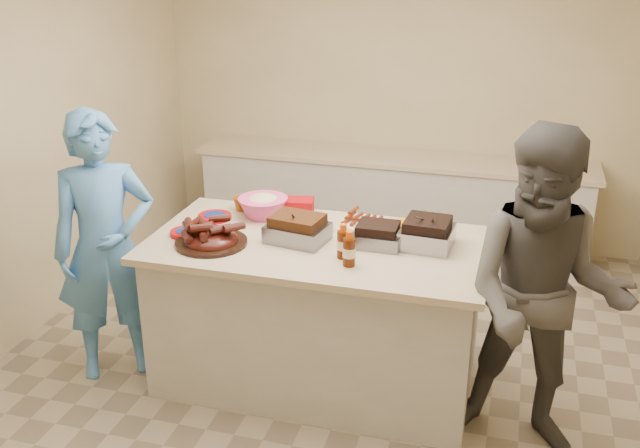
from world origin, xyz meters
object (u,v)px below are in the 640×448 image
(mustard_bottle, at_px, (299,232))
(bbq_bottle_a, at_px, (349,265))
(plastic_cup, at_px, (241,210))
(guest_blue, at_px, (120,367))
(roasting_pan, at_px, (426,246))
(bbq_bottle_b, at_px, (343,258))
(island, at_px, (318,378))
(rib_platter, at_px, (211,244))
(guest_gray, at_px, (524,442))
(coleslaw_bowl, at_px, (263,217))

(mustard_bottle, bearing_deg, bbq_bottle_a, -43.20)
(plastic_cup, xyz_separation_m, guest_blue, (-0.68, -0.63, -0.99))
(roasting_pan, xyz_separation_m, bbq_bottle_b, (-0.45, -0.30, 0.00))
(island, distance_m, rib_platter, 1.18)
(guest_gray, bearing_deg, plastic_cup, 165.20)
(roasting_pan, bearing_deg, rib_platter, -161.61)
(island, relative_size, mustard_bottle, 18.09)
(island, relative_size, plastic_cup, 19.61)
(bbq_bottle_a, xyz_separation_m, guest_gray, (1.07, -0.02, -0.99))
(island, height_order, bbq_bottle_b, bbq_bottle_b)
(rib_platter, relative_size, guest_gray, 0.24)
(guest_blue, height_order, guest_gray, guest_gray)
(bbq_bottle_a, bearing_deg, mustard_bottle, 136.80)
(rib_platter, bearing_deg, mustard_bottle, 35.86)
(bbq_bottle_b, bearing_deg, guest_gray, -5.87)
(mustard_bottle, distance_m, guest_blue, 1.58)
(plastic_cup, relative_size, guest_gray, 0.06)
(island, distance_m, coleslaw_bowl, 1.14)
(bbq_bottle_b, xyz_separation_m, plastic_cup, (-0.86, 0.56, -0.00))
(guest_blue, bearing_deg, roasting_pan, -24.86)
(rib_platter, relative_size, bbq_bottle_b, 2.11)
(bbq_bottle_b, distance_m, guest_gray, 1.51)
(island, distance_m, bbq_bottle_b, 1.03)
(rib_platter, distance_m, plastic_cup, 0.59)
(plastic_cup, bearing_deg, bbq_bottle_b, -33.11)
(guest_gray, bearing_deg, guest_blue, -177.07)
(roasting_pan, distance_m, coleslaw_bowl, 1.14)
(coleslaw_bowl, bearing_deg, bbq_bottle_a, -38.63)
(plastic_cup, bearing_deg, bbq_bottle_a, -35.50)
(bbq_bottle_b, relative_size, guest_gray, 0.11)
(rib_platter, height_order, bbq_bottle_b, bbq_bottle_b)
(island, bearing_deg, roasting_pan, 9.76)
(rib_platter, xyz_separation_m, roasting_pan, (1.27, 0.33, 0.00))
(rib_platter, relative_size, coleslaw_bowl, 1.33)
(guest_blue, bearing_deg, plastic_cup, 7.58)
(guest_blue, distance_m, guest_gray, 2.68)
(roasting_pan, height_order, mustard_bottle, roasting_pan)
(rib_platter, distance_m, mustard_bottle, 0.57)
(roasting_pan, xyz_separation_m, mustard_bottle, (-0.81, 0.01, 0.00))
(island, bearing_deg, coleslaw_bowl, 146.31)
(plastic_cup, xyz_separation_m, guest_gray, (2.00, -0.68, -0.99))
(bbq_bottle_a, xyz_separation_m, guest_blue, (-1.60, 0.03, -0.99))
(rib_platter, height_order, bbq_bottle_a, bbq_bottle_a)
(bbq_bottle_b, xyz_separation_m, guest_gray, (1.13, -0.12, -0.99))
(bbq_bottle_b, relative_size, guest_blue, 0.12)
(island, relative_size, bbq_bottle_a, 9.88)
(guest_gray, bearing_deg, bbq_bottle_a, -177.11)
(guest_blue, bearing_deg, island, -24.71)
(bbq_bottle_a, height_order, mustard_bottle, bbq_bottle_a)
(guest_blue, bearing_deg, mustard_bottle, -17.84)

